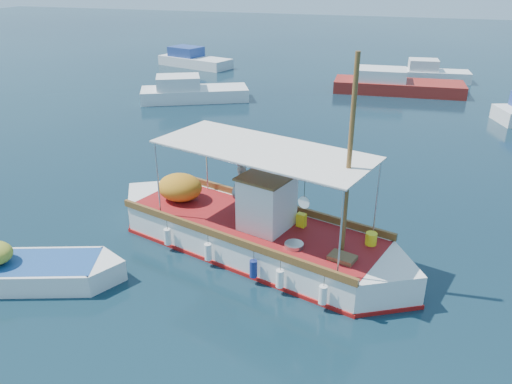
% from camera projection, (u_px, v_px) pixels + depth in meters
% --- Properties ---
extents(ground, '(160.00, 160.00, 0.00)m').
position_uv_depth(ground, '(271.00, 248.00, 15.43)').
color(ground, black).
rests_on(ground, ground).
extents(fishing_caique, '(10.11, 4.83, 6.41)m').
position_uv_depth(fishing_caique, '(250.00, 233.00, 15.16)').
color(fishing_caique, white).
rests_on(fishing_caique, ground).
extents(dinghy, '(5.36, 2.87, 1.39)m').
position_uv_depth(dinghy, '(21.00, 273.00, 13.68)').
color(dinghy, white).
rests_on(dinghy, ground).
extents(bg_boat_nw, '(7.12, 5.18, 1.80)m').
position_uv_depth(bg_boat_nw, '(191.00, 93.00, 32.13)').
color(bg_boat_nw, silver).
rests_on(bg_boat_nw, ground).
extents(bg_boat_n, '(8.78, 3.45, 1.80)m').
position_uv_depth(bg_boat_n, '(394.00, 85.00, 34.14)').
color(bg_boat_n, maroon).
rests_on(bg_boat_n, ground).
extents(bg_boat_far_w, '(6.96, 4.09, 1.80)m').
position_uv_depth(bg_boat_far_w, '(193.00, 61.00, 43.07)').
color(bg_boat_far_w, silver).
rests_on(bg_boat_far_w, ground).
extents(bg_boat_far_n, '(5.42, 2.58, 1.80)m').
position_uv_depth(bg_boat_far_n, '(431.00, 75.00, 37.49)').
color(bg_boat_far_n, silver).
rests_on(bg_boat_far_n, ground).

